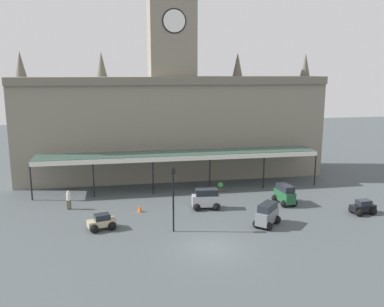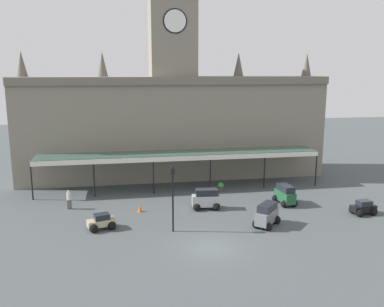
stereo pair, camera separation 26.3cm
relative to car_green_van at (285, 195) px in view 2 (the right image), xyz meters
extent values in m
plane|color=#464D50|center=(-8.45, -7.84, -0.81)|extent=(140.00, 140.00, 0.00)
cube|color=gray|center=(-8.45, 12.03, 4.72)|extent=(32.94, 6.41, 11.05)
cube|color=#6C6558|center=(-8.45, 8.67, 9.85)|extent=(32.94, 0.30, 0.80)
cube|color=gray|center=(-8.45, 12.03, 14.68)|extent=(4.80, 4.80, 8.88)
cylinder|color=white|center=(-8.45, 9.57, 15.75)|extent=(2.20, 0.12, 2.20)
cylinder|color=black|center=(-8.45, 9.61, 15.75)|extent=(2.46, 0.06, 2.46)
cone|color=#5F594E|center=(-23.92, 12.03, 11.55)|extent=(1.10, 1.10, 2.60)
cone|color=#5F594E|center=(-15.86, 12.03, 11.55)|extent=(1.10, 1.10, 2.60)
cone|color=#5F594E|center=(-1.04, 12.03, 11.55)|extent=(1.10, 1.10, 2.60)
cone|color=#5F594E|center=(7.02, 12.03, 11.55)|extent=(1.10, 1.10, 2.60)
cube|color=#38564C|center=(-8.45, 6.62, 2.79)|extent=(27.83, 3.20, 0.16)
cube|color=silver|center=(-8.45, 5.02, 2.59)|extent=(27.83, 0.12, 0.44)
cylinder|color=black|center=(-22.37, 5.17, 0.95)|extent=(0.14, 0.14, 3.52)
cylinder|color=black|center=(-16.80, 5.17, 0.95)|extent=(0.14, 0.14, 3.52)
cylinder|color=black|center=(-11.23, 5.17, 0.95)|extent=(0.14, 0.14, 3.52)
cylinder|color=black|center=(-5.67, 5.17, 0.95)|extent=(0.14, 0.14, 3.52)
cylinder|color=black|center=(-0.10, 5.17, 0.95)|extent=(0.14, 0.14, 3.52)
cylinder|color=black|center=(5.47, 5.17, 0.95)|extent=(0.14, 0.14, 3.52)
cube|color=#1E512D|center=(0.00, 0.01, -0.06)|extent=(1.18, 2.48, 0.95)
cube|color=#1E232B|center=(0.00, -0.04, 0.69)|extent=(1.08, 1.98, 0.55)
sphere|color=black|center=(-0.56, 0.81, -0.49)|extent=(0.64, 0.64, 0.64)
sphere|color=black|center=(0.39, 0.90, -0.49)|extent=(0.64, 0.64, 0.64)
sphere|color=black|center=(-0.39, -0.88, -0.49)|extent=(0.64, 0.64, 0.64)
sphere|color=black|center=(0.56, -0.79, -0.49)|extent=(0.64, 0.64, 0.64)
cube|color=tan|center=(-15.84, -3.21, -0.29)|extent=(2.21, 1.40, 0.50)
cube|color=#1E232B|center=(-15.79, -3.20, 0.17)|extent=(1.27, 1.07, 0.42)
sphere|color=black|center=(-16.37, -3.82, -0.49)|extent=(0.64, 0.64, 0.64)
sphere|color=black|center=(-16.60, -2.97, -0.49)|extent=(0.64, 0.64, 0.64)
sphere|color=black|center=(-15.07, -3.46, -0.49)|extent=(0.64, 0.64, 0.64)
sphere|color=black|center=(-15.30, -2.61, -0.49)|extent=(0.64, 0.64, 0.64)
cube|color=#B2B5BA|center=(-7.17, -0.06, -0.06)|extent=(2.47, 1.16, 0.95)
cube|color=#1E232B|center=(-7.12, -0.06, 0.69)|extent=(1.97, 1.06, 0.55)
sphere|color=black|center=(-8.06, -0.46, -0.49)|extent=(0.64, 0.64, 0.64)
sphere|color=black|center=(-7.97, 0.49, -0.49)|extent=(0.64, 0.64, 0.64)
sphere|color=black|center=(-6.36, -0.60, -0.49)|extent=(0.64, 0.64, 0.64)
sphere|color=black|center=(-6.28, 0.34, -0.49)|extent=(0.64, 0.64, 0.64)
cube|color=black|center=(5.36, -3.59, -0.29)|extent=(2.13, 1.09, 0.50)
cube|color=#1E232B|center=(5.41, -3.59, 0.17)|extent=(1.18, 0.91, 0.42)
sphere|color=black|center=(4.74, -4.10, -0.49)|extent=(0.64, 0.64, 0.64)
sphere|color=black|center=(4.64, -3.23, -0.49)|extent=(0.64, 0.64, 0.64)
sphere|color=black|center=(6.08, -3.96, -0.49)|extent=(0.64, 0.64, 0.64)
sphere|color=black|center=(5.99, -3.08, -0.49)|extent=(0.64, 0.64, 0.64)
cube|color=slate|center=(-3.40, -4.70, -0.06)|extent=(2.33, 2.40, 0.95)
cube|color=#1E232B|center=(-3.37, -4.66, 0.69)|extent=(1.95, 2.00, 0.55)
sphere|color=black|center=(-3.63, -5.65, -0.49)|extent=(0.64, 0.64, 0.64)
sphere|color=black|center=(-4.33, -5.00, -0.49)|extent=(0.64, 0.64, 0.64)
sphere|color=black|center=(-2.47, -4.40, -0.49)|extent=(0.64, 0.64, 0.64)
sphere|color=black|center=(-3.17, -3.75, -0.49)|extent=(0.64, 0.64, 0.64)
cylinder|color=brown|center=(-18.86, 1.92, -0.40)|extent=(0.17, 0.17, 0.82)
cylinder|color=brown|center=(-18.65, 1.97, -0.40)|extent=(0.17, 0.17, 0.82)
cylinder|color=silver|center=(-18.76, 1.94, 0.32)|extent=(0.34, 0.34, 0.62)
sphere|color=tan|center=(-18.76, 1.94, 0.75)|extent=(0.23, 0.23, 0.23)
cylinder|color=black|center=(-10.60, -4.56, 1.39)|extent=(0.13, 0.13, 4.39)
cube|color=black|center=(-10.60, -4.56, 3.80)|extent=(0.30, 0.30, 0.44)
sphere|color=black|center=(-10.60, -4.56, 4.08)|extent=(0.14, 0.14, 0.14)
cone|color=orange|center=(-12.81, 0.16, -0.51)|extent=(0.40, 0.40, 0.60)
cylinder|color=#47423D|center=(-4.70, 4.67, -0.60)|extent=(0.56, 0.56, 0.42)
sphere|color=#348038|center=(-4.70, 4.67, -0.15)|extent=(0.60, 0.60, 0.60)
camera|label=1|loc=(-14.37, -32.94, 10.87)|focal=38.38mm
camera|label=2|loc=(-14.11, -32.99, 10.87)|focal=38.38mm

